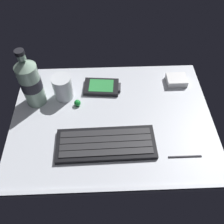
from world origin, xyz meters
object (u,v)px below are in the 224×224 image
object	(u,v)px
handheld_device	(102,87)
stylus_pen	(185,156)
juice_cup	(63,88)
water_bottle	(30,82)
trackball_mouse	(77,103)
keyboard	(106,144)
charger_block	(176,80)

from	to	relation	value
handheld_device	stylus_pen	bearing A→B (deg)	-49.98
juice_cup	water_bottle	distance (cm)	10.59
trackball_mouse	keyboard	bearing A→B (deg)	-60.05
charger_block	stylus_pen	size ratio (longest dim) A/B	0.74
keyboard	trackball_mouse	distance (cm)	18.13
keyboard	handheld_device	distance (cm)	23.07
juice_cup	charger_block	world-z (taller)	juice_cup
water_bottle	keyboard	bearing A→B (deg)	-38.55
water_bottle	charger_block	xyz separation A→B (cm)	(48.67, 6.70, -7.81)
keyboard	trackball_mouse	bearing A→B (deg)	119.95
handheld_device	water_bottle	bearing A→B (deg)	-167.64
water_bottle	charger_block	world-z (taller)	water_bottle
handheld_device	water_bottle	size ratio (longest dim) A/B	0.64
keyboard	handheld_device	world-z (taller)	keyboard
charger_block	stylus_pen	xyz separation A→B (cm)	(-3.37, -29.68, -0.85)
keyboard	juice_cup	bearing A→B (deg)	124.65
juice_cup	stylus_pen	distance (cm)	43.92
trackball_mouse	charger_block	bearing A→B (deg)	14.83
charger_block	stylus_pen	distance (cm)	29.88
keyboard	stylus_pen	bearing A→B (deg)	-11.95
keyboard	trackball_mouse	xyz separation A→B (cm)	(-9.05, 15.71, 0.29)
juice_cup	charger_block	bearing A→B (deg)	7.25
juice_cup	charger_block	distance (cm)	39.95
handheld_device	water_bottle	world-z (taller)	water_bottle
water_bottle	handheld_device	bearing A→B (deg)	12.36
handheld_device	keyboard	bearing A→B (deg)	-87.70
keyboard	water_bottle	distance (cm)	30.39
juice_cup	stylus_pen	size ratio (longest dim) A/B	0.89
water_bottle	trackball_mouse	bearing A→B (deg)	-10.34
handheld_device	charger_block	distance (cm)	26.78
trackball_mouse	stylus_pen	distance (cm)	37.54
keyboard	stylus_pen	xyz separation A→B (cm)	(22.41, -4.74, -0.46)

